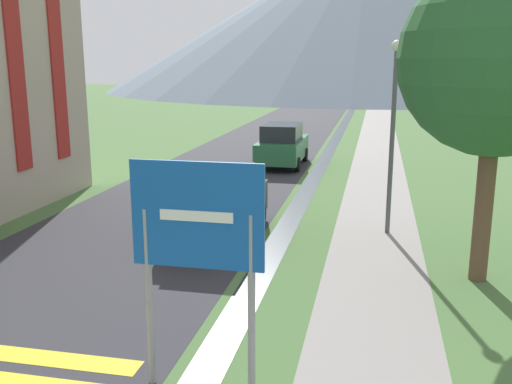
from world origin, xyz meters
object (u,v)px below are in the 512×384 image
parked_car_far (282,145)px  parked_car_near (217,202)px  tree_by_path (497,59)px  streetlamp (393,121)px  road_sign (198,241)px

parked_car_far → parked_car_near: bearing=-89.8°
tree_by_path → streetlamp: bearing=120.8°
road_sign → tree_by_path: size_ratio=0.50×
road_sign → parked_car_far: road_sign is taller
parked_car_far → streetlamp: size_ratio=0.83×
road_sign → streetlamp: size_ratio=0.65×
parked_car_near → road_sign: bearing=-76.2°
road_sign → tree_by_path: 7.11m
road_sign → parked_car_near: bearing=103.8°
parked_car_far → tree_by_path: (6.12, -12.14, 3.55)m
road_sign → streetlamp: streetlamp is taller
road_sign → parked_car_near: size_ratio=0.81×
tree_by_path → parked_car_near: bearing=164.2°
parked_car_near → parked_car_far: (-0.04, 10.42, -0.00)m
streetlamp → tree_by_path: bearing=-59.2°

